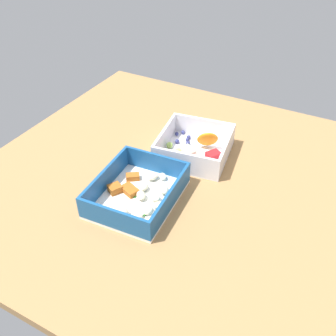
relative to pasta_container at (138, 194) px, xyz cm
name	(u,v)px	position (x,y,z in cm)	size (l,w,h in cm)	color
table_surface	(169,177)	(10.36, -1.61, -2.59)	(80.00, 80.00, 2.00)	#9E7547
pasta_container	(138,194)	(0.00, 0.00, 0.00)	(19.59, 16.29, 5.18)	white
fruit_bowl	(194,149)	(19.01, -3.46, 0.25)	(17.67, 17.41, 5.73)	white
paper_cup_liner	(213,128)	(30.89, -3.19, -0.75)	(3.43, 3.43, 1.68)	white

